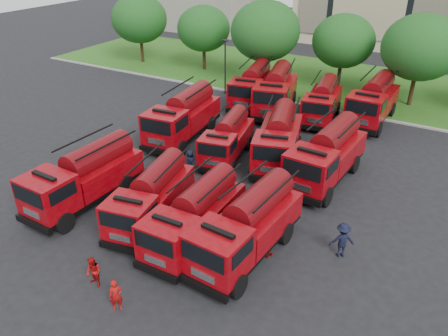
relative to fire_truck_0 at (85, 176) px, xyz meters
The scene contains 27 objects.
ground 8.34m from the fire_truck_0, 24.09° to the left, with size 140.00×140.00×0.00m, color black.
lawn 30.31m from the fire_truck_0, 75.74° to the left, with size 70.00×16.00×0.12m, color #254F15.
curb 22.56m from the fire_truck_0, 70.66° to the left, with size 70.00×0.30×0.14m, color gray.
tree_0 30.44m from the fire_truck_0, 123.15° to the left, with size 6.30×6.30×7.70m.
tree_1 27.83m from the fire_truck_0, 107.98° to the left, with size 5.71×5.71×6.98m.
tree_2 25.11m from the fire_truck_0, 91.26° to the left, with size 6.72×6.72×8.22m.
tree_3 28.24m from the fire_truck_0, 76.72° to the left, with size 5.88×5.88×7.19m.
tree_4 29.34m from the fire_truck_0, 62.49° to the left, with size 6.55×6.55×8.01m.
lamp_post_0 20.73m from the fire_truck_0, 97.07° to the left, with size 0.60×0.25×5.11m.
fire_truck_0 is the anchor object (origin of this frame).
fire_truck_1 4.44m from the fire_truck_0, ahead, with size 3.45×6.96×3.03m.
fire_truck_2 7.43m from the fire_truck_0, ahead, with size 2.60×6.85×3.10m.
fire_truck_3 10.12m from the fire_truck_0, ahead, with size 3.09×7.42×3.30m.
fire_truck_4 10.08m from the fire_truck_0, 90.95° to the left, with size 3.51×8.06×3.56m.
fire_truck_5 9.92m from the fire_truck_0, 64.75° to the left, with size 3.39×6.65×2.89m.
fire_truck_6 12.59m from the fire_truck_0, 53.47° to the left, with size 4.56×7.87×3.40m.
fire_truck_7 14.47m from the fire_truck_0, 40.08° to the left, with size 3.23×7.84×3.50m.
fire_truck_8 19.27m from the fire_truck_0, 86.94° to the left, with size 3.99×7.85×3.41m.
fire_truck_9 19.06m from the fire_truck_0, 79.45° to the left, with size 4.63×8.40×3.63m.
fire_truck_10 20.32m from the fire_truck_0, 68.01° to the left, with size 3.41×7.15×3.13m.
fire_truck_11 23.38m from the fire_truck_0, 61.13° to the left, with size 2.96×7.82×3.54m.
firefighter_0 9.07m from the fire_truck_0, 37.42° to the right, with size 0.55×0.40×1.50m, color #9A0C0B.
firefighter_1 7.36m from the fire_truck_0, 42.65° to the right, with size 0.73×0.40×1.51m, color #9A0C0B.
firefighter_2 11.24m from the fire_truck_0, ahead, with size 1.01×0.57×1.72m, color #9A0C0B.
firefighter_3 14.47m from the fire_truck_0, 10.35° to the left, with size 1.20×0.62×1.85m, color black.
firefighter_4 6.91m from the fire_truck_0, 61.50° to the left, with size 0.76×0.50×1.56m, color black.
firefighter_5 13.00m from the fire_truck_0, 35.76° to the left, with size 1.83×0.79×1.97m, color #9A0C0B.
Camera 1 is at (10.04, -17.98, 13.96)m, focal length 35.00 mm.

